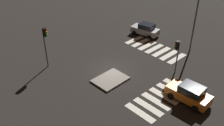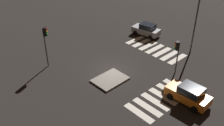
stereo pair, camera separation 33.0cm
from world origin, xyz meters
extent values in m
plane|color=black|center=(0.00, 0.00, 0.00)|extent=(80.00, 80.00, 0.00)
cube|color=gray|center=(-1.40, -1.23, 0.09)|extent=(3.52, 2.67, 0.18)
cube|color=#9EA0A5|center=(9.74, 3.55, 0.67)|extent=(2.33, 4.12, 0.80)
cube|color=black|center=(9.78, 3.32, 1.39)|extent=(1.84, 2.23, 0.64)
cylinder|color=black|center=(8.73, 4.59, 0.31)|extent=(0.33, 0.66, 0.62)
cylinder|color=black|center=(10.33, 4.88, 0.31)|extent=(0.33, 0.66, 0.62)
cylinder|color=black|center=(9.15, 2.22, 0.31)|extent=(0.33, 0.66, 0.62)
cylinder|color=black|center=(10.76, 2.51, 0.31)|extent=(0.33, 0.66, 0.62)
sphere|color=#F2EABF|center=(8.95, 5.34, 0.67)|extent=(0.21, 0.21, 0.21)
sphere|color=#F2EABF|center=(9.86, 5.51, 0.67)|extent=(0.21, 0.21, 0.21)
cube|color=orange|center=(1.62, -8.60, 0.71)|extent=(1.91, 4.15, 0.84)
cube|color=black|center=(1.63, -8.85, 1.46)|extent=(1.68, 2.15, 0.68)
cylinder|color=black|center=(0.71, -7.37, 0.33)|extent=(0.26, 0.67, 0.66)
cylinder|color=black|center=(2.43, -7.30, 0.33)|extent=(0.26, 0.67, 0.66)
cylinder|color=black|center=(0.81, -9.90, 0.33)|extent=(0.26, 0.67, 0.66)
cylinder|color=black|center=(2.53, -9.83, 0.33)|extent=(0.26, 0.67, 0.66)
sphere|color=#F2EABF|center=(1.06, -6.62, 0.71)|extent=(0.22, 0.22, 0.22)
sphere|color=#F2EABF|center=(2.02, -6.58, 0.71)|extent=(0.22, 0.22, 0.22)
cylinder|color=#47474C|center=(4.82, -5.01, 1.92)|extent=(0.14, 0.14, 3.83)
cube|color=black|center=(4.69, -4.88, 3.35)|extent=(0.54, 0.54, 0.96)
sphere|color=red|center=(4.55, -4.74, 3.65)|extent=(0.22, 0.22, 0.22)
sphere|color=orange|center=(4.55, -4.74, 3.35)|extent=(0.22, 0.22, 0.22)
sphere|color=green|center=(4.55, -4.74, 3.05)|extent=(0.22, 0.22, 0.22)
cylinder|color=#47474C|center=(-4.68, 5.71, 2.39)|extent=(0.14, 0.14, 4.77)
cube|color=black|center=(-4.57, 5.57, 4.29)|extent=(0.54, 0.53, 0.96)
sphere|color=red|center=(-4.44, 5.41, 4.59)|extent=(0.22, 0.22, 0.22)
sphere|color=orange|center=(-4.44, 5.41, 4.29)|extent=(0.22, 0.22, 0.22)
sphere|color=green|center=(-4.44, 5.41, 3.99)|extent=(0.22, 0.22, 0.22)
cylinder|color=#47474C|center=(10.04, -3.54, 4.12)|extent=(0.18, 0.18, 8.24)
cube|color=silver|center=(-2.88, -6.66, 0.01)|extent=(0.70, 3.20, 0.02)
cube|color=silver|center=(-1.73, -6.66, 0.01)|extent=(0.70, 3.20, 0.02)
cube|color=silver|center=(-0.58, -6.66, 0.01)|extent=(0.70, 3.20, 0.02)
cube|color=silver|center=(0.57, -6.66, 0.01)|extent=(0.70, 3.20, 0.02)
cube|color=silver|center=(1.72, -6.66, 0.01)|extent=(0.70, 3.20, 0.02)
cube|color=silver|center=(2.88, -6.66, 0.01)|extent=(0.70, 3.20, 0.02)
cube|color=silver|center=(7.47, -3.45, 0.01)|extent=(3.20, 0.70, 0.02)
cube|color=silver|center=(7.47, -2.30, 0.01)|extent=(3.20, 0.70, 0.02)
cube|color=silver|center=(7.47, -1.15, 0.01)|extent=(3.20, 0.70, 0.02)
cube|color=silver|center=(7.47, 0.00, 0.01)|extent=(3.20, 0.70, 0.02)
cube|color=silver|center=(7.47, 1.15, 0.01)|extent=(3.20, 0.70, 0.02)
cube|color=silver|center=(7.47, 2.30, 0.01)|extent=(3.20, 0.70, 0.02)
cube|color=silver|center=(7.47, 3.45, 0.01)|extent=(3.20, 0.70, 0.02)
camera|label=1|loc=(-16.41, -17.38, 15.74)|focal=41.20mm
camera|label=2|loc=(-16.16, -17.60, 15.74)|focal=41.20mm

